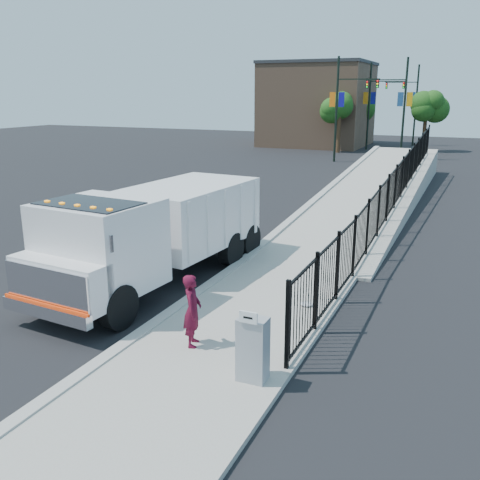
% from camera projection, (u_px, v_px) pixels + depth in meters
% --- Properties ---
extents(ground, '(120.00, 120.00, 0.00)m').
position_uv_depth(ground, '(181.00, 309.00, 13.75)').
color(ground, black).
rests_on(ground, ground).
extents(sidewalk, '(3.55, 12.00, 0.12)m').
position_uv_depth(sidewalk, '(213.00, 355.00, 11.22)').
color(sidewalk, '#9E998E').
rests_on(sidewalk, ground).
extents(curb, '(0.30, 12.00, 0.16)m').
position_uv_depth(curb, '(136.00, 338.00, 11.96)').
color(curb, '#ADAAA3').
rests_on(curb, ground).
extents(ramp, '(3.95, 24.06, 3.19)m').
position_uv_depth(ramp, '(376.00, 202.00, 27.02)').
color(ramp, '#9E998E').
rests_on(ramp, ground).
extents(iron_fence, '(0.10, 28.00, 1.80)m').
position_uv_depth(iron_fence, '(394.00, 201.00, 22.70)').
color(iron_fence, black).
rests_on(iron_fence, ground).
extents(truck, '(3.35, 8.53, 2.86)m').
position_uv_depth(truck, '(152.00, 230.00, 15.15)').
color(truck, black).
rests_on(truck, ground).
extents(worker, '(0.56, 0.68, 1.59)m').
position_uv_depth(worker, '(192.00, 310.00, 11.34)').
color(worker, '#530B20').
rests_on(worker, sidewalk).
extents(utility_cabinet, '(0.55, 0.40, 1.25)m').
position_uv_depth(utility_cabinet, '(253.00, 349.00, 10.00)').
color(utility_cabinet, gray).
rests_on(utility_cabinet, sidewalk).
extents(arrow_sign, '(0.35, 0.04, 0.22)m').
position_uv_depth(arrow_sign, '(248.00, 317.00, 9.61)').
color(arrow_sign, white).
rests_on(arrow_sign, utility_cabinet).
extents(debris, '(0.33, 0.33, 0.08)m').
position_uv_depth(debris, '(306.00, 304.00, 13.65)').
color(debris, silver).
rests_on(debris, sidewalk).
extents(light_pole_0, '(3.77, 0.22, 8.00)m').
position_uv_depth(light_pole_0, '(340.00, 105.00, 41.35)').
color(light_pole_0, black).
rests_on(light_pole_0, ground).
extents(light_pole_1, '(3.78, 0.22, 8.00)m').
position_uv_depth(light_pole_1, '(400.00, 105.00, 42.72)').
color(light_pole_1, black).
rests_on(light_pole_1, ground).
extents(light_pole_2, '(3.78, 0.22, 8.00)m').
position_uv_depth(light_pole_2, '(372.00, 103.00, 50.29)').
color(light_pole_2, black).
rests_on(light_pole_2, ground).
extents(light_pole_3, '(3.78, 0.22, 8.00)m').
position_uv_depth(light_pole_3, '(413.00, 102.00, 54.12)').
color(light_pole_3, black).
rests_on(light_pole_3, ground).
extents(tree_0, '(2.39, 2.39, 5.20)m').
position_uv_depth(tree_0, '(340.00, 108.00, 47.88)').
color(tree_0, '#382314').
rests_on(tree_0, ground).
extents(tree_1, '(2.27, 2.27, 5.13)m').
position_uv_depth(tree_1, '(426.00, 108.00, 48.93)').
color(tree_1, '#382314').
rests_on(tree_1, ground).
extents(tree_2, '(3.03, 3.03, 5.52)m').
position_uv_depth(tree_2, '(360.00, 106.00, 55.24)').
color(tree_2, '#382314').
rests_on(tree_2, ground).
extents(building, '(10.00, 10.00, 8.00)m').
position_uv_depth(building, '(318.00, 106.00, 54.96)').
color(building, '#8C664C').
rests_on(building, ground).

